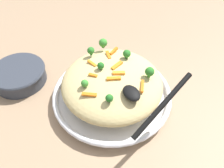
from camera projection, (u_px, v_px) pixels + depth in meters
ground_plane at (112, 99)px, 0.70m from camera, size 2.40×2.40×0.00m
serving_bowl at (112, 95)px, 0.68m from camera, size 0.36×0.36×0.04m
pasta_mound at (112, 83)px, 0.64m from camera, size 0.29×0.29×0.08m
carrot_piece_0 at (114, 78)px, 0.60m from camera, size 0.02×0.04×0.01m
carrot_piece_1 at (89, 94)px, 0.57m from camera, size 0.03×0.04×0.01m
carrot_piece_2 at (108, 55)px, 0.67m from camera, size 0.04×0.02×0.01m
carrot_piece_3 at (114, 51)px, 0.68m from camera, size 0.02×0.04×0.01m
carrot_piece_4 at (117, 66)px, 0.63m from camera, size 0.02×0.04×0.01m
carrot_piece_5 at (93, 75)px, 0.61m from camera, size 0.02×0.02×0.01m
carrot_piece_6 at (119, 73)px, 0.61m from camera, size 0.02×0.03×0.01m
carrot_piece_7 at (92, 63)px, 0.64m from camera, size 0.04×0.02×0.01m
carrot_piece_8 at (142, 86)px, 0.59m from camera, size 0.04×0.03×0.01m
broccoli_floret_0 at (91, 51)px, 0.67m from camera, size 0.02×0.02×0.03m
broccoli_floret_1 at (150, 72)px, 0.60m from camera, size 0.03×0.03×0.03m
broccoli_floret_2 at (127, 54)px, 0.65m from camera, size 0.02×0.02×0.03m
broccoli_floret_3 at (101, 66)px, 0.62m from camera, size 0.02×0.02×0.02m
broccoli_floret_4 at (103, 43)px, 0.69m from camera, size 0.03×0.03×0.03m
broccoli_floret_5 at (109, 98)px, 0.55m from camera, size 0.02×0.02×0.02m
broccoli_floret_6 at (85, 83)px, 0.58m from camera, size 0.02×0.02×0.02m
serving_spoon at (143, 98)px, 0.53m from camera, size 0.14×0.18×0.09m
companion_bowl at (19, 74)px, 0.73m from camera, size 0.17×0.17×0.05m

